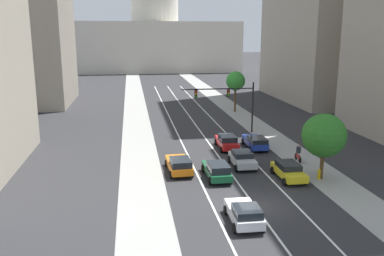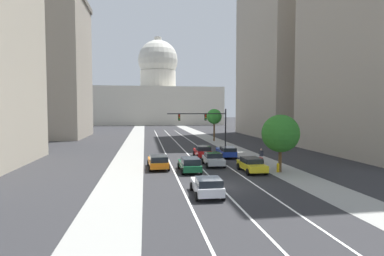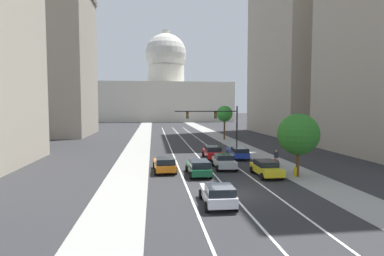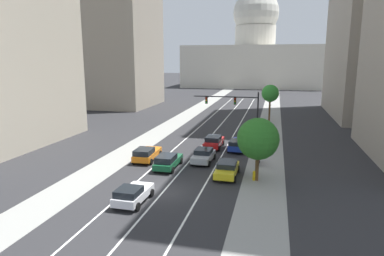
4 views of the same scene
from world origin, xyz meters
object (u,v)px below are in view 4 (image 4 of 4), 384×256
capitol_building (254,55)px  traffic_signal_mast (236,105)px  car_red (214,142)px  car_white (132,194)px  street_tree_mid_right (270,94)px  street_tree_far_right (258,139)px  car_orange (146,154)px  car_blue (238,144)px  car_green (168,161)px  car_yellow (227,169)px  fire_hydrant (254,175)px  car_silver (203,155)px  cyclist (259,156)px

capitol_building → traffic_signal_mast: 91.48m
capitol_building → car_red: capitol_building is taller
car_white → street_tree_mid_right: bearing=-12.2°
capitol_building → car_red: (1.51, -97.97, -11.44)m
street_tree_far_right → street_tree_mid_right: size_ratio=0.89×
car_orange → street_tree_mid_right: (12.27, 27.90, 4.07)m
car_white → car_blue: 18.31m
car_orange → car_blue: 11.20m
car_orange → traffic_signal_mast: (7.94, 13.94, 3.68)m
car_orange → car_green: 3.63m
traffic_signal_mast → street_tree_far_right: bearing=-77.3°
capitol_building → street_tree_mid_right: (7.73, -77.12, -7.39)m
capitol_building → car_yellow: capitol_building is taller
capitol_building → street_tree_far_right: (7.30, -108.45, -8.40)m
capitol_building → car_red: size_ratio=11.55×
car_red → fire_hydrant: size_ratio=5.06×
car_green → car_red: bearing=-18.8°
car_silver → car_yellow: (3.03, -3.83, -0.01)m
car_orange → car_green: car_orange is taller
capitol_building → street_tree_far_right: bearing=-86.1°
capitol_building → car_silver: 104.80m
car_orange → street_tree_far_right: street_tree_far_right is taller
cyclist → street_tree_far_right: (0.00, -4.96, 2.98)m
fire_hydrant → street_tree_far_right: street_tree_far_right is taller
car_red → fire_hydrant: bearing=-151.3°
car_green → fire_hydrant: (8.58, -1.48, -0.31)m
car_yellow → cyclist: 5.28m
car_red → car_orange: bearing=140.3°
car_red → cyclist: bearing=-132.7°
car_yellow → cyclist: (2.75, 4.50, 0.10)m
car_green → traffic_signal_mast: (4.92, 15.94, 3.68)m
car_silver → traffic_signal_mast: traffic_signal_mast is taller
capitol_building → car_orange: (-4.54, -105.02, -11.45)m
car_green → capitol_building: bearing=-1.1°
car_silver → capitol_building: bearing=2.0°
car_green → car_blue: size_ratio=0.97×
car_red → car_silver: car_red is taller
car_green → fire_hydrant: car_green is taller
capitol_building → street_tree_mid_right: 77.86m
capitol_building → car_silver: capitol_building is taller
capitol_building → cyclist: size_ratio=30.94×
car_red → car_orange: car_red is taller
car_red → car_green: bearing=162.4°
capitol_building → car_silver: size_ratio=12.97×
capitol_building → traffic_signal_mast: capitol_building is taller
car_yellow → street_tree_mid_right: (3.19, 30.87, 4.09)m
car_yellow → street_tree_far_right: bearing=-99.2°
car_yellow → fire_hydrant: (2.52, -0.52, -0.28)m
car_red → car_orange: size_ratio=0.96×
car_white → car_silver: car_silver is taller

